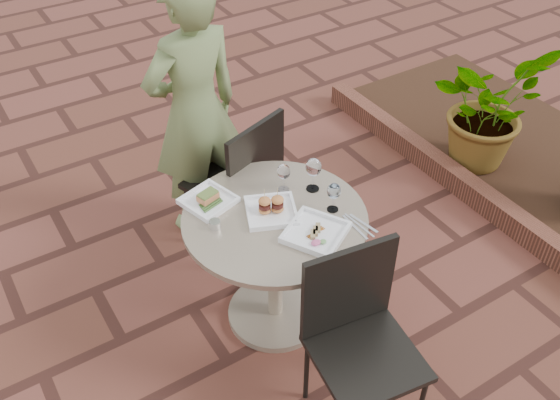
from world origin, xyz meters
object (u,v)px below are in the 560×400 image
plate_sliders (271,209)px  plate_tuna (316,232)px  plate_salmon (208,200)px  chair_near (358,327)px  diner (195,112)px  chair_far (243,176)px  cafe_table (275,253)px

plate_sliders → plate_tuna: (0.10, -0.24, -0.01)m
plate_salmon → plate_tuna: size_ratio=0.79×
chair_near → diner: bearing=97.9°
chair_far → plate_salmon: size_ratio=3.34×
diner → cafe_table: bearing=82.8°
plate_sliders → plate_tuna: size_ratio=0.89×
chair_near → diner: diner is taller
diner → plate_salmon: diner is taller
chair_near → plate_salmon: (-0.25, 0.90, 0.20)m
plate_sliders → plate_tuna: bearing=-68.1°
chair_far → plate_sliders: chair_far is taller
diner → plate_salmon: bearing=63.6°
chair_far → diner: bearing=-92.1°
plate_sliders → plate_salmon: bearing=133.4°
plate_salmon → plate_sliders: bearing=-46.6°
chair_near → plate_sliders: 0.70m
cafe_table → plate_sliders: bearing=95.0°
diner → plate_salmon: size_ratio=5.86×
cafe_table → plate_salmon: plate_salmon is taller
plate_salmon → diner: bearing=68.8°
diner → plate_sliders: (-0.03, -0.89, -0.06)m
cafe_table → plate_salmon: size_ratio=3.23×
chair_near → plate_sliders: size_ratio=2.97×
plate_tuna → cafe_table: bearing=113.9°
plate_salmon → plate_tuna: plate_salmon is taller
cafe_table → diner: 0.98m
chair_far → diner: 0.45m
diner → chair_near: bearing=84.7°
cafe_table → plate_tuna: bearing=-66.1°
plate_sliders → diner: bearing=87.8°
chair_far → plate_sliders: bearing=57.0°
chair_near → plate_sliders: chair_near is taller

